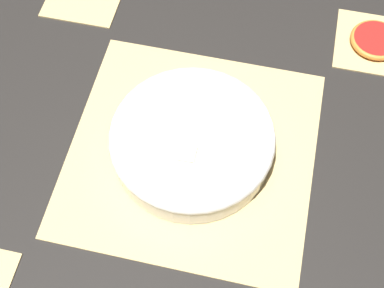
# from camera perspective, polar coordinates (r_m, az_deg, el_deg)

# --- Properties ---
(ground_plane) EXTENTS (6.00, 6.00, 0.00)m
(ground_plane) POSITION_cam_1_polar(r_m,az_deg,el_deg) (0.89, -0.00, -0.86)
(ground_plane) COLOR black
(bamboo_mat_center) EXTENTS (0.40, 0.40, 0.01)m
(bamboo_mat_center) POSITION_cam_1_polar(r_m,az_deg,el_deg) (0.89, -0.00, -0.77)
(bamboo_mat_center) COLOR #D6B775
(bamboo_mat_center) RESTS_ON ground_plane
(coaster_mat_near_left) EXTENTS (0.14, 0.14, 0.01)m
(coaster_mat_near_left) POSITION_cam_1_polar(r_m,az_deg,el_deg) (1.08, 18.87, 10.14)
(coaster_mat_near_left) COLOR #D6B775
(coaster_mat_near_left) RESTS_ON ground_plane
(fruit_salad_bowl) EXTENTS (0.27, 0.27, 0.06)m
(fruit_salad_bowl) POSITION_cam_1_polar(r_m,az_deg,el_deg) (0.86, 0.00, 0.31)
(fruit_salad_bowl) COLOR silver
(fruit_salad_bowl) RESTS_ON bamboo_mat_center
(grapefruit_slice) EXTENTS (0.09, 0.09, 0.01)m
(grapefruit_slice) POSITION_cam_1_polar(r_m,az_deg,el_deg) (1.07, 19.00, 10.44)
(grapefruit_slice) COLOR #B2231E
(grapefruit_slice) RESTS_ON coaster_mat_near_left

